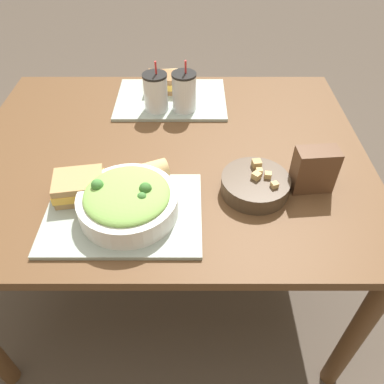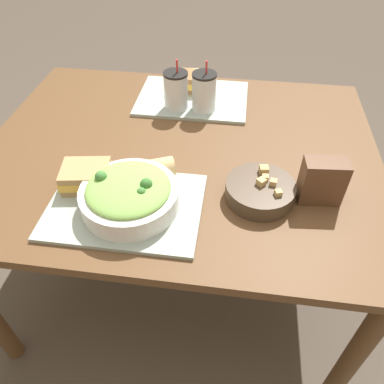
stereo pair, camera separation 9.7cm
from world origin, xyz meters
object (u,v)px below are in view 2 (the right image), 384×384
at_px(chip_bag, 322,181).
at_px(baguette_far, 195,76).
at_px(soup_bowl, 260,190).
at_px(drink_cup_dark, 176,91).
at_px(sandwich_near, 86,176).
at_px(drink_cup_red, 204,93).
at_px(baguette_near, 149,170).
at_px(sandwich_far, 188,81).
at_px(salad_bowl, 129,194).

bearing_deg(chip_bag, baguette_far, 119.90).
bearing_deg(soup_bowl, baguette_far, 112.86).
bearing_deg(chip_bag, drink_cup_dark, 133.70).
xyz_separation_m(sandwich_near, drink_cup_red, (0.29, 0.47, 0.03)).
height_order(soup_bowl, baguette_near, same).
bearing_deg(soup_bowl, baguette_near, 175.27).
relative_size(sandwich_near, sandwich_far, 1.00).
relative_size(salad_bowl, baguette_near, 1.62).
height_order(drink_cup_dark, chip_bag, drink_cup_dark).
bearing_deg(sandwich_near, drink_cup_red, 49.24).
bearing_deg(baguette_far, baguette_near, 169.69).
xyz_separation_m(baguette_near, baguette_far, (0.06, 0.61, -0.00)).
xyz_separation_m(salad_bowl, chip_bag, (0.52, 0.11, 0.01)).
relative_size(sandwich_near, chip_bag, 1.14).
relative_size(sandwich_far, drink_cup_red, 0.81).
distance_m(baguette_near, sandwich_far, 0.56).
distance_m(sandwich_far, drink_cup_dark, 0.15).
relative_size(soup_bowl, drink_cup_red, 1.03).
bearing_deg(baguette_far, sandwich_far, 154.95).
distance_m(sandwich_far, chip_bag, 0.73).
distance_m(salad_bowl, baguette_near, 0.13).
bearing_deg(soup_bowl, sandwich_near, -176.89).
relative_size(salad_bowl, baguette_far, 2.22).
relative_size(baguette_near, baguette_far, 1.37).
relative_size(soup_bowl, baguette_near, 1.19).
height_order(baguette_far, drink_cup_red, drink_cup_red).
height_order(baguette_far, chip_bag, chip_bag).
distance_m(sandwich_near, sandwich_far, 0.65).
bearing_deg(sandwich_far, chip_bag, -47.52).
distance_m(salad_bowl, drink_cup_dark, 0.54).
bearing_deg(baguette_near, soup_bowl, -118.21).
distance_m(soup_bowl, chip_bag, 0.17).
distance_m(soup_bowl, sandwich_far, 0.65).
distance_m(sandwich_near, baguette_near, 0.18).
distance_m(sandwich_far, drink_cup_red, 0.17).
bearing_deg(baguette_far, soup_bowl, -162.26).
bearing_deg(sandwich_far, drink_cup_red, -58.01).
relative_size(sandwich_near, baguette_near, 0.94).
bearing_deg(baguette_far, drink_cup_red, -168.80).
bearing_deg(soup_bowl, chip_bag, 5.88).
relative_size(baguette_near, sandwich_far, 1.06).
height_order(baguette_near, drink_cup_dark, drink_cup_dark).
height_order(soup_bowl, sandwich_far, sandwich_far).
bearing_deg(soup_bowl, drink_cup_red, 115.70).
xyz_separation_m(sandwich_far, chip_bag, (0.46, -0.57, 0.02)).
distance_m(drink_cup_dark, chip_bag, 0.64).
bearing_deg(baguette_near, sandwich_near, 83.97).
xyz_separation_m(drink_cup_dark, drink_cup_red, (0.10, 0.00, 0.00)).
height_order(salad_bowl, chip_bag, chip_bag).
distance_m(salad_bowl, sandwich_far, 0.68).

